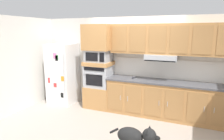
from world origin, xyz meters
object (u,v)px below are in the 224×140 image
Objects in this scene: built_in_oven at (99,76)px; refrigerator at (63,74)px; microwave at (99,56)px; screwdriver at (134,78)px; dog at (135,137)px.

refrigerator is at bearing -176.67° from built_in_oven.
screwdriver is (1.02, -0.02, -0.53)m from microwave.
refrigerator reaches higher than dog.
built_in_oven is at bearing 178.91° from screwdriver.
built_in_oven is 1.09× the size of microwave.
dog is (2.77, -1.86, -0.48)m from refrigerator.
screwdriver is (2.19, 0.05, 0.05)m from refrigerator.
refrigerator is at bearing -178.73° from screwdriver.
refrigerator reaches higher than microwave.
built_in_oven is at bearing 179.23° from microwave.
dog is (0.59, -1.91, -0.53)m from screwdriver.
refrigerator is 2.73× the size of microwave.
dog is (1.61, -1.93, -0.50)m from built_in_oven.
built_in_oven is at bearing 3.33° from refrigerator.
built_in_oven is 0.81× the size of dog.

